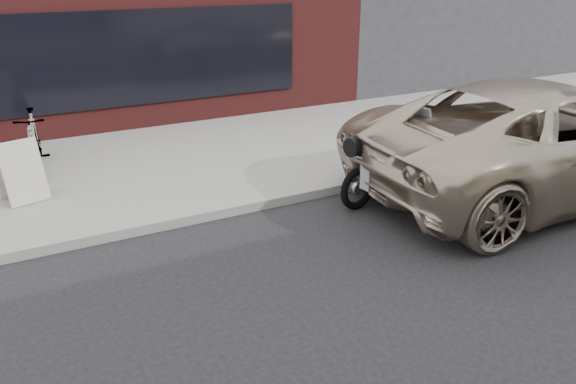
{
  "coord_description": "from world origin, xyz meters",
  "views": [
    {
      "loc": [
        -3.49,
        -3.32,
        3.65
      ],
      "look_at": [
        -0.38,
        2.66,
        0.85
      ],
      "focal_mm": 35.0,
      "sensor_mm": 36.0,
      "label": 1
    }
  ],
  "objects_px": {
    "minivan": "(546,137)",
    "bicycle_rear": "(34,140)",
    "sandwich_sign": "(21,170)",
    "motorcycle": "(388,164)"
  },
  "relations": [
    {
      "from": "motorcycle",
      "to": "bicycle_rear",
      "type": "bearing_deg",
      "value": 132.43
    },
    {
      "from": "motorcycle",
      "to": "sandwich_sign",
      "type": "distance_m",
      "value": 5.77
    },
    {
      "from": "minivan",
      "to": "sandwich_sign",
      "type": "bearing_deg",
      "value": 70.9
    },
    {
      "from": "bicycle_rear",
      "to": "minivan",
      "type": "bearing_deg",
      "value": -24.96
    },
    {
      "from": "motorcycle",
      "to": "bicycle_rear",
      "type": "height_order",
      "value": "motorcycle"
    },
    {
      "from": "minivan",
      "to": "sandwich_sign",
      "type": "xyz_separation_m",
      "value": [
        -7.82,
        3.22,
        -0.3
      ]
    },
    {
      "from": "motorcycle",
      "to": "sandwich_sign",
      "type": "xyz_separation_m",
      "value": [
        -5.26,
        2.36,
        0.01
      ]
    },
    {
      "from": "motorcycle",
      "to": "bicycle_rear",
      "type": "distance_m",
      "value": 6.24
    },
    {
      "from": "minivan",
      "to": "bicycle_rear",
      "type": "distance_m",
      "value": 8.84
    },
    {
      "from": "sandwich_sign",
      "to": "minivan",
      "type": "bearing_deg",
      "value": -37.89
    }
  ]
}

